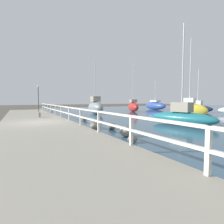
{
  "coord_description": "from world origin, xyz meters",
  "views": [
    {
      "loc": [
        -1.12,
        -12.9,
        1.79
      ],
      "look_at": [
        4.25,
        -2.9,
        1.02
      ],
      "focal_mm": 28.0,
      "sensor_mm": 36.0,
      "label": 1
    }
  ],
  "objects_px": {
    "mooring_bollard": "(39,115)",
    "sailboat_navy": "(198,108)",
    "dock_lamp": "(38,93)",
    "sailboat_red": "(133,106)",
    "sailboat_blue": "(155,106)",
    "sailboat_gray": "(95,107)",
    "sailboat_yellow": "(189,109)",
    "sailboat_teal": "(182,116)"
  },
  "relations": [
    {
      "from": "sailboat_red",
      "to": "sailboat_navy",
      "type": "height_order",
      "value": "sailboat_red"
    },
    {
      "from": "sailboat_gray",
      "to": "sailboat_navy",
      "type": "relative_size",
      "value": 1.06
    },
    {
      "from": "mooring_bollard",
      "to": "sailboat_gray",
      "type": "bearing_deg",
      "value": 31.39
    },
    {
      "from": "mooring_bollard",
      "to": "sailboat_gray",
      "type": "relative_size",
      "value": 0.07
    },
    {
      "from": "sailboat_blue",
      "to": "sailboat_navy",
      "type": "xyz_separation_m",
      "value": [
        0.32,
        -8.6,
        -0.13
      ]
    },
    {
      "from": "sailboat_red",
      "to": "sailboat_teal",
      "type": "xyz_separation_m",
      "value": [
        -5.15,
        -13.47,
        -0.22
      ]
    },
    {
      "from": "sailboat_yellow",
      "to": "sailboat_navy",
      "type": "xyz_separation_m",
      "value": [
        7.11,
        4.13,
        -0.19
      ]
    },
    {
      "from": "dock_lamp",
      "to": "sailboat_red",
      "type": "bearing_deg",
      "value": 4.3
    },
    {
      "from": "mooring_bollard",
      "to": "sailboat_red",
      "type": "height_order",
      "value": "sailboat_red"
    },
    {
      "from": "sailboat_gray",
      "to": "sailboat_yellow",
      "type": "relative_size",
      "value": 0.82
    },
    {
      "from": "mooring_bollard",
      "to": "sailboat_navy",
      "type": "distance_m",
      "value": 21.35
    },
    {
      "from": "dock_lamp",
      "to": "sailboat_navy",
      "type": "relative_size",
      "value": 0.51
    },
    {
      "from": "sailboat_gray",
      "to": "sailboat_blue",
      "type": "bearing_deg",
      "value": 18.82
    },
    {
      "from": "sailboat_navy",
      "to": "sailboat_teal",
      "type": "bearing_deg",
      "value": -163.72
    },
    {
      "from": "mooring_bollard",
      "to": "sailboat_blue",
      "type": "xyz_separation_m",
      "value": [
        21.03,
        8.51,
        0.28
      ]
    },
    {
      "from": "mooring_bollard",
      "to": "sailboat_yellow",
      "type": "distance_m",
      "value": 14.85
    },
    {
      "from": "dock_lamp",
      "to": "sailboat_blue",
      "type": "bearing_deg",
      "value": 10.4
    },
    {
      "from": "mooring_bollard",
      "to": "sailboat_teal",
      "type": "relative_size",
      "value": 0.06
    },
    {
      "from": "mooring_bollard",
      "to": "sailboat_navy",
      "type": "relative_size",
      "value": 0.07
    },
    {
      "from": "mooring_bollard",
      "to": "sailboat_blue",
      "type": "relative_size",
      "value": 0.08
    },
    {
      "from": "dock_lamp",
      "to": "sailboat_yellow",
      "type": "xyz_separation_m",
      "value": [
        13.83,
        -8.94,
        -1.78
      ]
    },
    {
      "from": "sailboat_yellow",
      "to": "sailboat_blue",
      "type": "bearing_deg",
      "value": 43.25
    },
    {
      "from": "sailboat_teal",
      "to": "sailboat_red",
      "type": "bearing_deg",
      "value": 57.37
    },
    {
      "from": "sailboat_red",
      "to": "sailboat_navy",
      "type": "distance_m",
      "value": 9.34
    },
    {
      "from": "sailboat_blue",
      "to": "sailboat_gray",
      "type": "height_order",
      "value": "sailboat_gray"
    },
    {
      "from": "sailboat_blue",
      "to": "sailboat_navy",
      "type": "distance_m",
      "value": 8.61
    },
    {
      "from": "sailboat_blue",
      "to": "sailboat_gray",
      "type": "relative_size",
      "value": 0.84
    },
    {
      "from": "sailboat_red",
      "to": "sailboat_yellow",
      "type": "distance_m",
      "value": 9.97
    },
    {
      "from": "sailboat_blue",
      "to": "sailboat_gray",
      "type": "xyz_separation_m",
      "value": [
        -13.84,
        -4.12,
        0.14
      ]
    },
    {
      "from": "sailboat_navy",
      "to": "sailboat_blue",
      "type": "bearing_deg",
      "value": 76.86
    },
    {
      "from": "mooring_bollard",
      "to": "dock_lamp",
      "type": "height_order",
      "value": "dock_lamp"
    },
    {
      "from": "sailboat_red",
      "to": "sailboat_teal",
      "type": "height_order",
      "value": "sailboat_red"
    },
    {
      "from": "sailboat_red",
      "to": "sailboat_navy",
      "type": "relative_size",
      "value": 1.2
    },
    {
      "from": "sailboat_gray",
      "to": "sailboat_teal",
      "type": "bearing_deg",
      "value": -79.65
    },
    {
      "from": "sailboat_gray",
      "to": "dock_lamp",
      "type": "bearing_deg",
      "value": 179.35
    },
    {
      "from": "sailboat_gray",
      "to": "mooring_bollard",
      "type": "bearing_deg",
      "value": -146.39
    },
    {
      "from": "dock_lamp",
      "to": "sailboat_navy",
      "type": "xyz_separation_m",
      "value": [
        20.94,
        -4.82,
        -1.97
      ]
    },
    {
      "from": "sailboat_blue",
      "to": "sailboat_yellow",
      "type": "xyz_separation_m",
      "value": [
        -6.8,
        -12.72,
        0.06
      ]
    },
    {
      "from": "sailboat_blue",
      "to": "sailboat_teal",
      "type": "distance_m",
      "value": 20.25
    },
    {
      "from": "sailboat_red",
      "to": "sailboat_navy",
      "type": "bearing_deg",
      "value": -19.26
    },
    {
      "from": "sailboat_blue",
      "to": "sailboat_red",
      "type": "height_order",
      "value": "sailboat_red"
    },
    {
      "from": "dock_lamp",
      "to": "sailboat_navy",
      "type": "height_order",
      "value": "sailboat_navy"
    }
  ]
}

